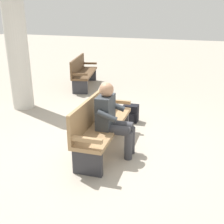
{
  "coord_description": "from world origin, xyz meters",
  "views": [
    {
      "loc": [
        3.75,
        1.62,
        2.17
      ],
      "look_at": [
        0.05,
        0.15,
        0.7
      ],
      "focal_mm": 43.47,
      "sensor_mm": 36.0,
      "label": 1
    }
  ],
  "objects": [
    {
      "name": "bench_far",
      "position": [
        -3.51,
        -2.23,
        0.46
      ],
      "size": [
        1.86,
        0.97,
        0.9
      ],
      "rotation": [
        0.0,
        0.0,
        0.29
      ],
      "color": "brown",
      "rests_on": "ground"
    },
    {
      "name": "support_pillar",
      "position": [
        -1.25,
        -2.67,
        1.54
      ],
      "size": [
        0.49,
        0.49,
        3.07
      ],
      "primitive_type": "cylinder",
      "color": "beige",
      "rests_on": "ground"
    },
    {
      "name": "backpack",
      "position": [
        -1.33,
        0.02,
        0.18
      ],
      "size": [
        0.27,
        0.32,
        0.36
      ],
      "rotation": [
        0.0,
        0.0,
        4.78
      ],
      "color": "black",
      "rests_on": "ground"
    },
    {
      "name": "person_seated",
      "position": [
        0.09,
        0.17,
        0.63
      ],
      "size": [
        0.6,
        0.6,
        1.18
      ],
      "rotation": [
        0.0,
        0.0,
        0.1
      ],
      "color": "#33383D",
      "rests_on": "ground"
    },
    {
      "name": "bench_near",
      "position": [
        0.01,
        -0.07,
        0.46
      ],
      "size": [
        1.84,
        0.65,
        0.9
      ],
      "rotation": [
        0.0,
        0.0,
        0.1
      ],
      "color": "#9E7A51",
      "rests_on": "ground"
    },
    {
      "name": "ground_plane",
      "position": [
        0.0,
        0.0,
        0.0
      ],
      "size": [
        40.0,
        40.0,
        0.0
      ],
      "primitive_type": "plane",
      "color": "#A89E8E"
    }
  ]
}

